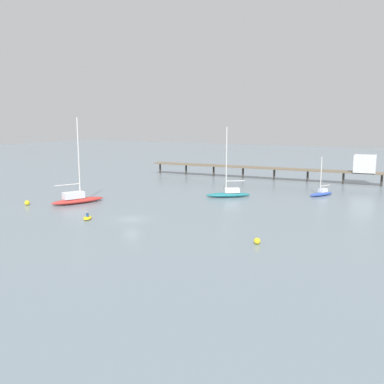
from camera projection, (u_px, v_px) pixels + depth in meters
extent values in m
plane|color=slate|center=(131.00, 219.00, 63.04)|extent=(400.00, 400.00, 0.00)
cube|color=brown|center=(258.00, 168.00, 106.90)|extent=(59.41, 8.15, 0.30)
cylinder|color=#38332D|center=(160.00, 168.00, 119.32)|extent=(0.50, 0.50, 2.72)
cylinder|color=#38332D|center=(186.00, 170.00, 115.84)|extent=(0.50, 0.50, 2.72)
cylinder|color=#38332D|center=(214.00, 171.00, 112.37)|extent=(0.50, 0.50, 2.72)
cylinder|color=#38332D|center=(243.00, 173.00, 108.89)|extent=(0.50, 0.50, 2.72)
cylinder|color=#38332D|center=(274.00, 174.00, 105.41)|extent=(0.50, 0.50, 2.72)
cylinder|color=#38332D|center=(308.00, 176.00, 101.93)|extent=(0.50, 0.50, 2.72)
cylinder|color=#38332D|center=(343.00, 178.00, 98.45)|extent=(0.50, 0.50, 2.72)
cylinder|color=#38332D|center=(382.00, 180.00, 94.97)|extent=(0.50, 0.50, 2.72)
cube|color=silver|center=(365.00, 164.00, 95.95)|extent=(5.05, 5.05, 3.88)
ellipsoid|color=#1E727A|center=(228.00, 195.00, 81.52)|extent=(8.14, 6.72, 0.85)
cube|color=silver|center=(232.00, 190.00, 81.45)|extent=(3.16, 2.85, 0.91)
cylinder|color=silver|center=(226.00, 160.00, 80.37)|extent=(0.22, 0.22, 12.57)
cylinder|color=silver|center=(236.00, 181.00, 81.23)|extent=(3.05, 2.30, 0.18)
ellipsoid|color=#2D4CB7|center=(321.00, 194.00, 83.00)|extent=(4.13, 6.34, 0.65)
cube|color=silver|center=(323.00, 190.00, 83.17)|extent=(1.68, 1.98, 0.75)
cylinder|color=silver|center=(321.00, 175.00, 82.20)|extent=(0.20, 0.20, 7.02)
cylinder|color=silver|center=(325.00, 186.00, 83.36)|extent=(1.41, 2.65, 0.16)
ellipsoid|color=red|center=(78.00, 201.00, 75.29)|extent=(5.80, 9.86, 0.94)
cube|color=silver|center=(74.00, 195.00, 74.64)|extent=(2.90, 4.02, 1.19)
cylinder|color=silver|center=(79.00, 158.00, 74.34)|extent=(0.24, 0.24, 14.18)
cylinder|color=silver|center=(67.00, 185.00, 73.70)|extent=(1.88, 4.31, 0.19)
ellipsoid|color=yellow|center=(88.00, 218.00, 63.17)|extent=(2.52, 2.84, 0.35)
cylinder|color=navy|center=(87.00, 215.00, 63.10)|extent=(0.50, 0.50, 0.55)
sphere|color=tan|center=(87.00, 212.00, 63.03)|extent=(0.24, 0.24, 0.24)
sphere|color=yellow|center=(257.00, 241.00, 50.20)|extent=(0.79, 0.79, 0.79)
sphere|color=yellow|center=(27.00, 203.00, 73.45)|extent=(0.87, 0.87, 0.87)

